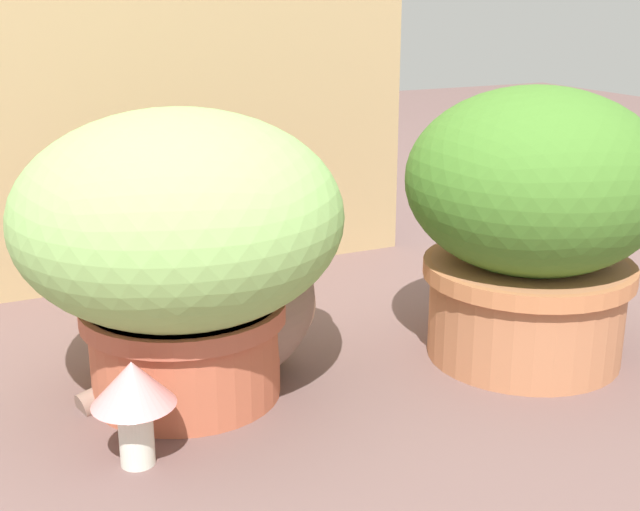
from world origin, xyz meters
TOP-DOWN VIEW (x-y plane):
  - ground_plane at (0.00, 0.00)m, footprint 6.00×6.00m
  - cardboard_backdrop at (0.01, 0.53)m, footprint 1.06×0.03m
  - grass_planter at (-0.07, 0.04)m, footprint 0.43×0.43m
  - leafy_planter at (0.42, -0.06)m, footprint 0.37×0.37m
  - cat at (0.01, 0.05)m, footprint 0.39×0.22m
  - mushroom_ornament_pink at (-0.18, -0.11)m, footprint 0.10×0.10m

SIDE VIEW (x-z plane):
  - ground_plane at x=0.00m, z-range 0.00..0.00m
  - mushroom_ornament_pink at x=-0.18m, z-range 0.03..0.15m
  - cat at x=0.01m, z-range -0.04..0.28m
  - leafy_planter at x=0.42m, z-range 0.02..0.42m
  - grass_planter at x=-0.07m, z-range 0.03..0.41m
  - cardboard_backdrop at x=0.01m, z-range 0.00..0.78m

